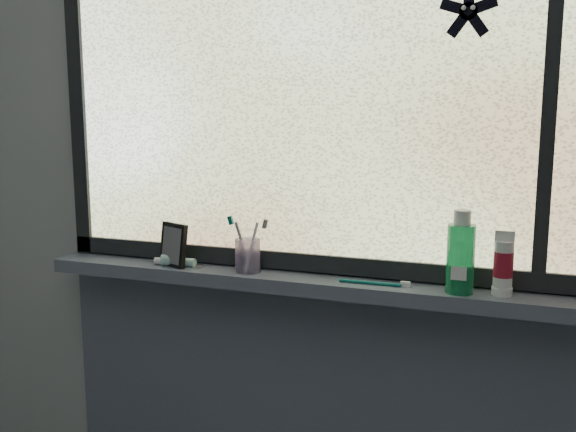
% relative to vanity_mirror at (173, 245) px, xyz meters
% --- Properties ---
extents(wall_back, '(3.00, 0.01, 2.50)m').
position_rel_vanity_mirror_xyz_m(wall_back, '(0.41, 0.09, 0.17)').
color(wall_back, '#9EA3A8').
rests_on(wall_back, ground).
extents(windowsill, '(1.62, 0.14, 0.04)m').
position_rel_vanity_mirror_xyz_m(windowsill, '(0.41, 0.02, -0.08)').
color(windowsill, '#4F5669').
rests_on(windowsill, wall_back).
extents(window_pane, '(1.50, 0.01, 1.00)m').
position_rel_vanity_mirror_xyz_m(window_pane, '(0.41, 0.07, 0.45)').
color(window_pane, silver).
rests_on(window_pane, wall_back).
extents(frame_bottom, '(1.60, 0.03, 0.05)m').
position_rel_vanity_mirror_xyz_m(frame_bottom, '(0.41, 0.06, -0.03)').
color(frame_bottom, black).
rests_on(frame_bottom, windowsill).
extents(frame_left, '(0.05, 0.03, 1.10)m').
position_rel_vanity_mirror_xyz_m(frame_left, '(-0.36, 0.06, 0.45)').
color(frame_left, black).
rests_on(frame_left, wall_back).
extents(frame_mullion, '(0.03, 0.03, 1.00)m').
position_rel_vanity_mirror_xyz_m(frame_mullion, '(1.01, 0.06, 0.45)').
color(frame_mullion, black).
rests_on(frame_mullion, wall_back).
extents(starfish_sticker, '(0.15, 0.02, 0.15)m').
position_rel_vanity_mirror_xyz_m(starfish_sticker, '(0.81, 0.06, 0.64)').
color(starfish_sticker, black).
rests_on(starfish_sticker, window_pane).
extents(vanity_mirror, '(0.11, 0.09, 0.13)m').
position_rel_vanity_mirror_xyz_m(vanity_mirror, '(0.00, 0.00, 0.00)').
color(vanity_mirror, black).
rests_on(vanity_mirror, windowsill).
extents(toothpaste_tube, '(0.19, 0.07, 0.03)m').
position_rel_vanity_mirror_xyz_m(toothpaste_tube, '(0.01, -0.00, -0.05)').
color(toothpaste_tube, white).
rests_on(toothpaste_tube, windowsill).
extents(toothbrush_cup, '(0.08, 0.08, 0.10)m').
position_rel_vanity_mirror_xyz_m(toothbrush_cup, '(0.24, 0.01, -0.02)').
color(toothbrush_cup, '#BAA5DB').
rests_on(toothbrush_cup, windowsill).
extents(toothbrush_lying, '(0.21, 0.02, 0.01)m').
position_rel_vanity_mirror_xyz_m(toothbrush_lying, '(0.60, -0.00, -0.06)').
color(toothbrush_lying, '#0B675E').
rests_on(toothbrush_lying, windowsill).
extents(mouthwash_bottle, '(0.08, 0.08, 0.18)m').
position_rel_vanity_mirror_xyz_m(mouthwash_bottle, '(0.83, -0.00, 0.04)').
color(mouthwash_bottle, '#21AA62').
rests_on(mouthwash_bottle, windowsill).
extents(cream_tube, '(0.06, 0.06, 0.12)m').
position_rel_vanity_mirror_xyz_m(cream_tube, '(0.93, 0.01, 0.02)').
color(cream_tube, silver).
rests_on(cream_tube, windowsill).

